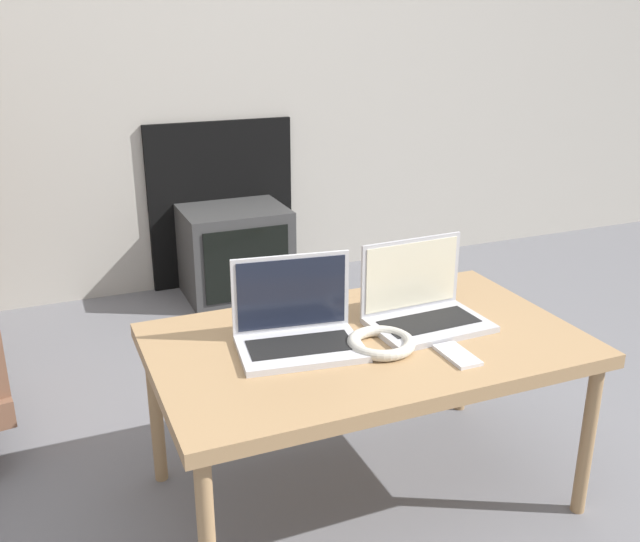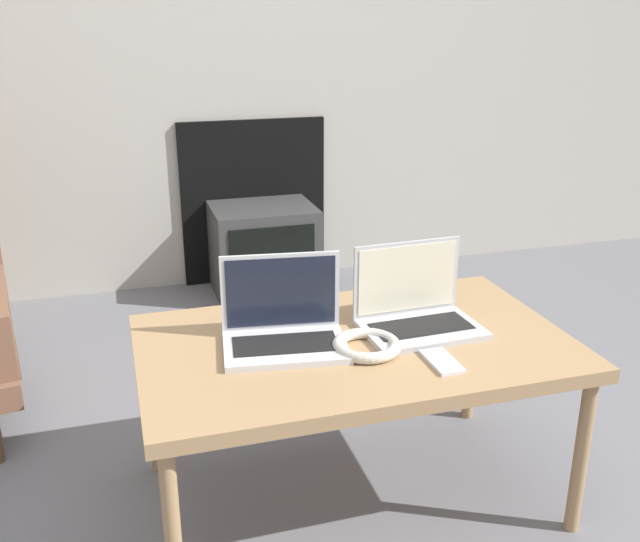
# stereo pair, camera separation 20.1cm
# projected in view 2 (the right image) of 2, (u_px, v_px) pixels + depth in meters

# --- Properties ---
(table) EXTENTS (1.06, 0.64, 0.47)m
(table) POSITION_uv_depth(u_px,v_px,m) (354.00, 354.00, 1.78)
(table) COLOR #9E7A51
(table) RESTS_ON ground_plane
(laptop_left) EXTENTS (0.32, 0.24, 0.21)m
(laptop_left) POSITION_uv_depth(u_px,v_px,m) (284.00, 325.00, 1.74)
(laptop_left) COLOR silver
(laptop_left) RESTS_ON table
(laptop_right) EXTENTS (0.30, 0.21, 0.21)m
(laptop_right) POSITION_uv_depth(u_px,v_px,m) (416.00, 309.00, 1.83)
(laptop_right) COLOR #B2B2B7
(laptop_right) RESTS_ON table
(headphones) EXTENTS (0.17, 0.17, 0.03)m
(headphones) POSITION_uv_depth(u_px,v_px,m) (366.00, 345.00, 1.71)
(headphones) COLOR beige
(headphones) RESTS_ON table
(phone) EXTENTS (0.06, 0.13, 0.01)m
(phone) POSITION_uv_depth(u_px,v_px,m) (442.00, 361.00, 1.65)
(phone) COLOR silver
(phone) RESTS_ON table
(tv) EXTENTS (0.46, 0.38, 0.41)m
(tv) POSITION_uv_depth(u_px,v_px,m) (264.00, 250.00, 3.28)
(tv) COLOR #383838
(tv) RESTS_ON ground_plane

